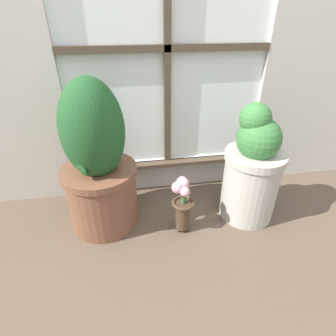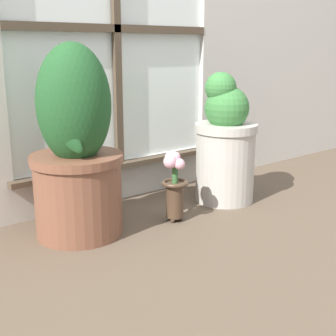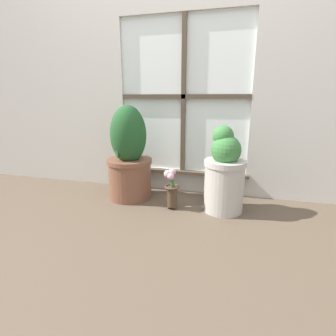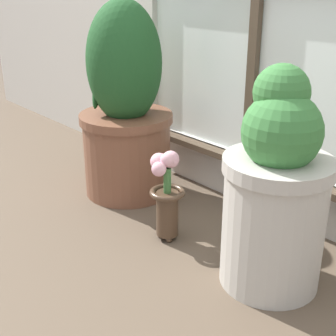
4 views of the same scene
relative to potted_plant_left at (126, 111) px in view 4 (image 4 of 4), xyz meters
The scene contains 4 objects.
ground_plane 0.57m from the potted_plant_left, 32.66° to the right, with size 10.00×10.00×0.00m, color brown.
potted_plant_left is the anchor object (origin of this frame).
potted_plant_right 0.77m from the potted_plant_left, ahead, with size 0.30×0.30×0.62m.
flower_vase 0.44m from the potted_plant_left, 18.82° to the right, with size 0.12×0.12×0.31m.
Camera 4 is at (1.04, -0.80, 0.83)m, focal length 50.00 mm.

